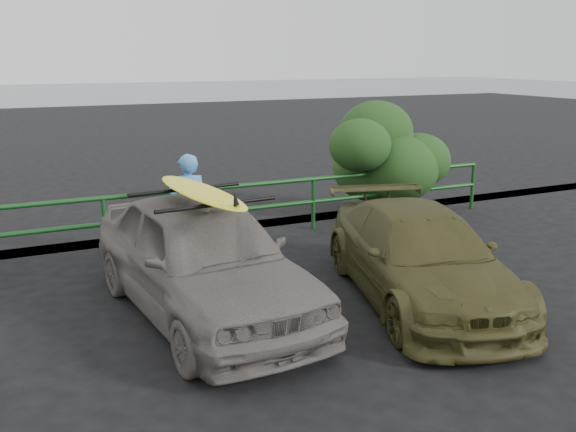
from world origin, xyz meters
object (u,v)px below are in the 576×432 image
surfboard (200,192)px  guardrail (163,220)px  sedan (203,258)px  olive_vehicle (420,256)px  man (189,207)px

surfboard → guardrail: bearing=80.0°
surfboard → sedan: bearing=-94.4°
sedan → olive_vehicle: size_ratio=1.05×
olive_vehicle → man: 3.96m
guardrail → man: man is taller
sedan → surfboard: 0.87m
sedan → surfboard: (0.00, 0.00, 0.87)m
guardrail → olive_vehicle: bearing=-57.4°
man → olive_vehicle: bearing=133.6°
guardrail → sedan: bearing=-95.6°
guardrail → surfboard: size_ratio=5.60×
olive_vehicle → man: man is taller
guardrail → surfboard: (-0.31, -3.19, 1.14)m
guardrail → man: size_ratio=7.86×
guardrail → man: (0.24, -0.79, 0.37)m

